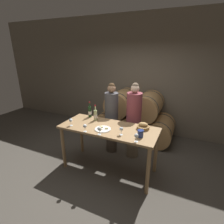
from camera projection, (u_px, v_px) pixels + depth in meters
ground_plane at (109, 169)px, 3.56m from camera, size 10.00×10.00×0.00m
stone_wall_back at (142, 76)px, 4.86m from camera, size 10.00×0.12×3.20m
barrel_stack at (134, 117)px, 4.70m from camera, size 2.10×0.95×1.28m
tasting_table at (109, 133)px, 3.29m from camera, size 1.83×0.75×0.93m
person_left at (112, 118)px, 3.93m from camera, size 0.30×0.30×1.63m
person_right at (134, 121)px, 3.72m from camera, size 0.32×0.32×1.67m
wine_bottle_red at (90, 112)px, 3.70m from camera, size 0.07×0.07×0.34m
wine_bottle_white at (95, 115)px, 3.53m from camera, size 0.07×0.07×0.32m
blue_crock at (140, 133)px, 2.86m from camera, size 0.11×0.11×0.12m
bread_basket at (143, 127)px, 3.16m from camera, size 0.23×0.23×0.13m
cheese_plate at (103, 129)px, 3.15m from camera, size 0.30×0.30×0.04m
wine_glass_far_left at (71, 121)px, 3.28m from camera, size 0.07×0.07×0.14m
wine_glass_left at (85, 126)px, 3.03m from camera, size 0.07×0.07×0.14m
wine_glass_center at (99, 129)px, 2.93m from camera, size 0.07×0.07×0.14m
wine_glass_right at (121, 129)px, 2.92m from camera, size 0.07×0.07×0.14m
wine_glass_far_right at (136, 136)px, 2.70m from camera, size 0.07×0.07×0.14m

